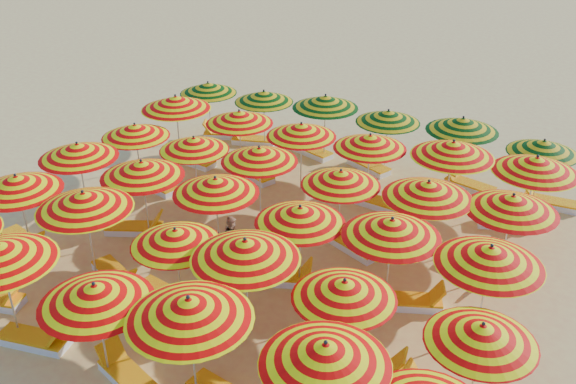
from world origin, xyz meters
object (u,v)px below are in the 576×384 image
Objects in this scene: lounger_14 at (156,184)px; umbrella_25 at (239,117)px; umbrella_12 at (78,151)px; lounger_2 at (128,377)px; umbrella_14 at (216,186)px; lounger_24 at (368,165)px; umbrella_18 at (135,131)px; umbrella_7 at (84,201)px; umbrella_10 at (344,290)px; umbrella_24 at (176,103)px; lounger_21 at (224,134)px; umbrella_9 at (245,249)px; umbrella_20 at (259,155)px; lounger_13 at (410,301)px; umbrella_13 at (142,169)px; lounger_1 at (36,339)px; lounger_15 at (354,246)px; lounger_25 at (469,185)px; lounger_10 at (136,228)px; umbrella_8 at (175,237)px; lounger_26 at (549,202)px; umbrella_21 at (341,178)px; lounger_11 at (232,257)px; lounger_20 at (507,222)px; umbrella_11 at (482,334)px; umbrella_31 at (264,97)px; lounger_8 at (368,366)px; umbrella_33 at (388,117)px; lounger_19 at (380,203)px; umbrella_15 at (300,215)px; umbrella_16 at (392,228)px; umbrella_17 at (490,256)px; lounger_23 at (311,150)px; umbrella_2 at (95,294)px; lounger_22 at (253,140)px; umbrella_4 at (325,354)px; umbrella_23 at (512,203)px; lounger_12 at (281,277)px; lounger_17 at (193,160)px; umbrella_35 at (543,147)px; lounger_6 at (115,275)px; umbrella_3 at (189,309)px; umbrella_26 at (301,130)px; umbrella_32 at (325,102)px; lounger_18 at (253,173)px; umbrella_6 at (17,184)px; umbrella_29 at (536,165)px; umbrella_27 at (370,142)px.

umbrella_25 is at bearing -117.12° from lounger_14.
umbrella_12 reaches higher than lounger_2.
umbrella_14 is 7.75m from lounger_24.
umbrella_7 is at bearing -65.79° from umbrella_18.
umbrella_24 is at bearing 142.01° from umbrella_10.
lounger_21 is at bearing 132.29° from umbrella_10.
lounger_21 is at bearing 123.94° from umbrella_9.
umbrella_7 reaches higher than umbrella_10.
lounger_13 is at bearing -22.33° from umbrella_20.
umbrella_13 is 1.43× the size of lounger_1.
lounger_15 is at bearing 18.77° from umbrella_13.
umbrella_24 is 1.81× the size of lounger_25.
lounger_24 is (4.83, 7.31, 0.00)m from lounger_10.
umbrella_8 is 1.49× the size of lounger_1.
lounger_26 is at bearing 51.03° from umbrella_8.
lounger_11 is (-2.32, -2.27, -1.99)m from umbrella_21.
lounger_2 is 1.00× the size of lounger_20.
umbrella_31 is (-10.14, 10.05, 0.01)m from umbrella_11.
umbrella_7 is at bearing 170.20° from lounger_8.
umbrella_21 is 7.83m from lounger_2.
umbrella_12 is (-2.51, 2.51, -0.10)m from umbrella_7.
umbrella_33 is 1.39× the size of lounger_19.
umbrella_15 is 1.07× the size of umbrella_16.
umbrella_14 is at bearing 146.10° from lounger_8.
umbrella_17 is 7.84m from lounger_26.
umbrella_14 is 1.67× the size of lounger_23.
umbrella_2 is 1.50× the size of lounger_22.
lounger_15 is at bearing 105.91° from umbrella_4.
lounger_14 is at bearing 157.24° from umbrella_15.
umbrella_23 is at bearing 46.95° from umbrella_16.
umbrella_31 is 1.32× the size of lounger_8.
umbrella_10 is at bearing -61.44° from lounger_12.
lounger_17 is at bearing -123.98° from umbrella_31.
umbrella_35 is at bearing 35.26° from umbrella_13.
umbrella_33 reaches higher than lounger_20.
lounger_14 is (-9.76, 2.44, 0.00)m from lounger_13.
lounger_15 is at bearing 66.78° from umbrella_2.
lounger_6 is at bearing -129.03° from umbrella_14.
umbrella_3 is 13.60m from lounger_26.
umbrella_32 is at bearing 95.89° from umbrella_26.
lounger_18 is at bearing 123.57° from umbrella_20.
umbrella_13 is (2.50, 2.25, -0.00)m from umbrella_6.
lounger_14 is (-4.49, -2.19, -2.02)m from umbrella_26.
umbrella_29 is at bearing 33.25° from umbrella_14.
lounger_23 is 1.04× the size of lounger_26.
umbrella_25 reaches higher than umbrella_26.
umbrella_3 reaches higher than umbrella_2.
lounger_22 is (-0.60, 0.09, -1.94)m from umbrella_31.
umbrella_27 is 4.27m from lounger_25.
lounger_2 and lounger_25 have the same top height.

